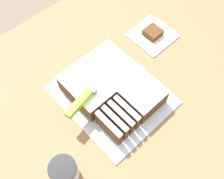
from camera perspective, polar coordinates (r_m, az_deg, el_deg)
ground_plane at (r=1.73m, az=2.39°, el=-16.01°), size 8.00×8.00×0.00m
countertop at (r=1.30m, az=3.11°, el=-11.28°), size 1.40×1.10×0.89m
cake_board at (r=0.89m, az=-0.00°, el=-1.23°), size 0.31×0.36×0.01m
cake at (r=0.86m, az=-0.07°, el=0.55°), size 0.23×0.29×0.07m
knife at (r=0.80m, az=-5.58°, el=-1.27°), size 0.28×0.08×0.02m
coffee_cup at (r=0.77m, az=-10.32°, el=-17.19°), size 0.08×0.08×0.09m
paper_napkin at (r=1.06m, az=8.76°, el=11.60°), size 0.15×0.15×0.01m
brownie at (r=1.05m, az=8.88°, el=12.17°), size 0.06×0.06×0.03m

